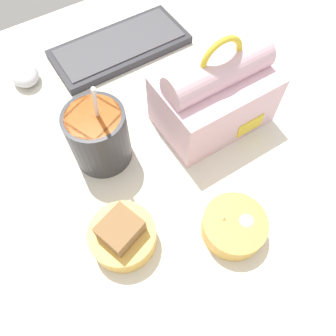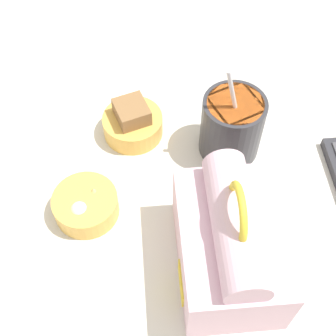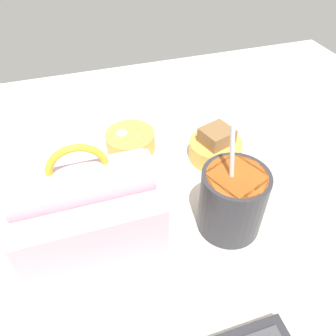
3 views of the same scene
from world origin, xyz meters
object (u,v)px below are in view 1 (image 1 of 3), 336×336
Objects in this scene: lunch_bag at (215,95)px; bento_bowl_snacks at (234,226)px; bento_bowl_sandwich at (123,235)px; keyboard at (120,46)px; soup_cup at (99,136)px; computer_mouse at (24,75)px.

bento_bowl_snacks is at bearing -117.58° from lunch_bag.
keyboard is at bearing 62.38° from bento_bowl_sandwich.
keyboard is at bearing 55.51° from soup_cup.
lunch_bag is 30.27cm from bento_bowl_sandwich.
keyboard is 1.60× the size of soup_cup.
bento_bowl_sandwich is (-4.90, -16.84, -3.39)cm from soup_cup.
computer_mouse is (-16.78, 51.19, -0.28)cm from bento_bowl_snacks.
lunch_bag is at bearing -47.37° from computer_mouse.
bento_bowl_snacks is (-5.20, -48.85, 1.13)cm from keyboard.
bento_bowl_sandwich is at bearing -106.24° from soup_cup.
soup_cup is at bearing -77.90° from computer_mouse.
bento_bowl_sandwich is 1.03× the size of bento_bowl_snacks.
bento_bowl_sandwich is 1.49× the size of computer_mouse.
soup_cup is at bearing 114.07° from bento_bowl_snacks.
bento_bowl_sandwich reaches higher than computer_mouse.
lunch_bag is at bearing 62.42° from bento_bowl_snacks.
lunch_bag is 2.90× the size of computer_mouse.
bento_bowl_sandwich is at bearing -117.62° from keyboard.
bento_bowl_snacks reaches higher than keyboard.
lunch_bag is 41.33cm from computer_mouse.
soup_cup is 1.86× the size of bento_bowl_snacks.
bento_bowl_snacks is at bearing -26.97° from bento_bowl_sandwich.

